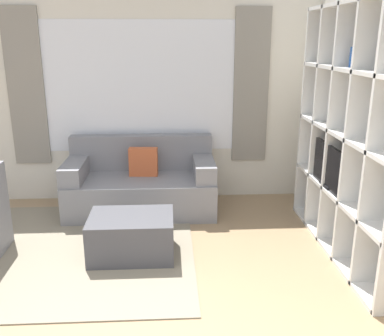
% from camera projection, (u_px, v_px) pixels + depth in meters
% --- Properties ---
extents(wall_back, '(5.62, 0.11, 2.70)m').
position_uv_depth(wall_back, '(141.00, 94.00, 5.36)').
color(wall_back, silver).
rests_on(wall_back, ground_plane).
extents(wall_right, '(0.07, 4.58, 2.70)m').
position_uv_depth(wall_right, '(380.00, 117.00, 3.84)').
color(wall_right, silver).
rests_on(wall_right, ground_plane).
extents(area_rug, '(2.45, 2.32, 0.01)m').
position_uv_depth(area_rug, '(70.00, 250.00, 4.26)').
color(area_rug, gray).
rests_on(area_rug, ground_plane).
extents(shelving_unit, '(0.34, 2.14, 2.35)m').
position_uv_depth(shelving_unit, '(356.00, 135.00, 3.95)').
color(shelving_unit, '#515660').
rests_on(shelving_unit, ground_plane).
extents(couch_main, '(1.76, 0.87, 0.87)m').
position_uv_depth(couch_main, '(141.00, 185.00, 5.21)').
color(couch_main, gray).
rests_on(couch_main, ground_plane).
extents(ottoman, '(0.80, 0.58, 0.41)m').
position_uv_depth(ottoman, '(132.00, 236.00, 4.11)').
color(ottoman, '#47474C').
rests_on(ottoman, ground_plane).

